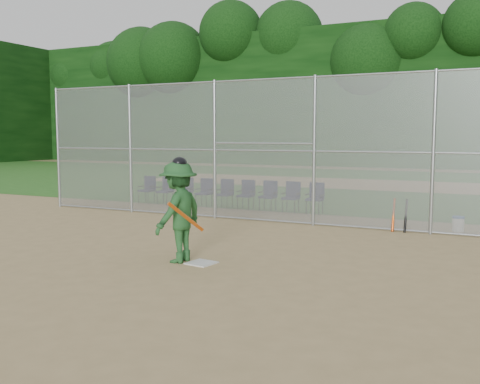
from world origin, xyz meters
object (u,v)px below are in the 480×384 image
at_px(home_plate, 202,263).
at_px(chair_0, 147,190).
at_px(batter_at_plate, 179,211).
at_px(water_cooler, 458,224).

bearing_deg(home_plate, chair_0, 131.40).
bearing_deg(batter_at_plate, home_plate, 5.38).
height_order(batter_at_plate, chair_0, batter_at_plate).
bearing_deg(water_cooler, chair_0, 172.48).
bearing_deg(home_plate, water_cooler, 54.12).
bearing_deg(batter_at_plate, chair_0, 129.06).
distance_m(batter_at_plate, chair_0, 9.29).
bearing_deg(chair_0, water_cooler, -7.52).
distance_m(home_plate, water_cooler, 7.13).
bearing_deg(chair_0, batter_at_plate, -50.94).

